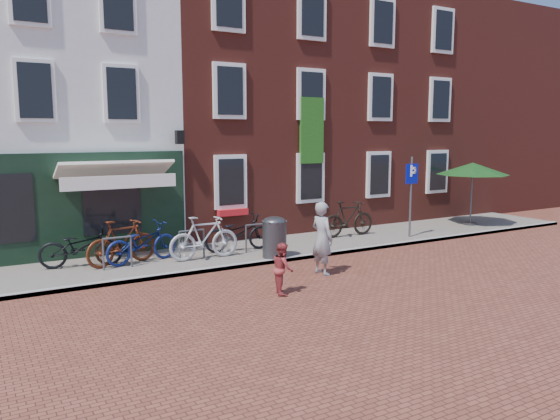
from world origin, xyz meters
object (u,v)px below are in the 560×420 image
parasol (473,166)px  boy (283,268)px  bicycle_5 (348,219)px  bicycle_4 (238,233)px  bicycle_1 (122,242)px  litter_bin (274,235)px  parking_sign (411,185)px  woman (322,238)px  bicycle_0 (81,247)px  bicycle_3 (204,238)px  bicycle_2 (142,243)px

parasol → boy: parasol is taller
bicycle_5 → bicycle_4: bearing=94.1°
bicycle_1 → parasol: bearing=-105.7°
litter_bin → boy: size_ratio=1.07×
parking_sign → bicycle_1: size_ratio=1.34×
parasol → woman: size_ratio=1.43×
litter_bin → boy: (-1.37, -2.79, -0.16)m
litter_bin → bicycle_0: litter_bin is taller
parking_sign → bicycle_3: (-7.14, 0.42, -1.12)m
bicycle_0 → bicycle_5: bicycle_5 is taller
bicycle_1 → boy: bearing=-162.9°
bicycle_4 → bicycle_5: bicycle_5 is taller
bicycle_2 → bicycle_4: (2.85, 0.03, 0.00)m
bicycle_1 → bicycle_2: bicycle_1 is taller
bicycle_0 → bicycle_1: bearing=-94.1°
bicycle_3 → bicycle_5: same height
parasol → bicycle_2: size_ratio=1.28×
boy → parking_sign: bearing=-46.1°
bicycle_1 → parking_sign: bearing=-110.1°
bicycle_1 → bicycle_2: bearing=-105.8°
bicycle_1 → bicycle_3: (2.10, -0.48, 0.00)m
bicycle_0 → litter_bin: bearing=-95.5°
bicycle_3 → bicycle_4: size_ratio=0.97×
bicycle_1 → bicycle_5: (7.51, 0.19, 0.00)m
litter_bin → bicycle_1: (-3.87, 1.25, -0.03)m
parasol → bicycle_5: 5.64m
woman → bicycle_3: woman is taller
parasol → bicycle_4: bearing=178.4°
bicycle_1 → litter_bin: bearing=-122.5°
bicycle_2 → bicycle_4: same height
parking_sign → bicycle_4: size_ratio=1.30×
parking_sign → woman: (-5.06, -2.21, -0.89)m
litter_bin → bicycle_4: 1.37m
parking_sign → bicycle_2: bearing=174.2°
litter_bin → parasol: (9.03, 1.00, 1.56)m
bicycle_2 → bicycle_3: bicycle_3 is taller
boy → bicycle_3: bicycle_3 is taller
bicycle_2 → bicycle_5: bearing=-100.9°
woman → parasol: bearing=-80.3°
boy → bicycle_5: bicycle_5 is taller
parasol → bicycle_4: parasol is taller
litter_bin → bicycle_4: bearing=111.7°
bicycle_3 → bicycle_5: bearing=-82.1°
litter_bin → parking_sign: parking_sign is taller
parking_sign → boy: 7.54m
woman → bicycle_4: 3.24m
bicycle_4 → bicycle_5: 4.15m
parking_sign → bicycle_1: (-9.24, 0.90, -1.12)m
woman → bicycle_2: bearing=41.3°
litter_bin → woman: (0.31, -1.86, 0.19)m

